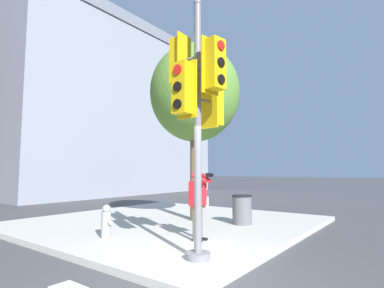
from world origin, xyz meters
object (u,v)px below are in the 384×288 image
(person_photographer, at_px, (199,198))
(street_tree, at_px, (195,94))
(traffic_signal_pole, at_px, (198,97))
(trash_bin, at_px, (242,210))
(fire_hydrant, at_px, (106,222))

(person_photographer, height_order, street_tree, street_tree)
(traffic_signal_pole, relative_size, street_tree, 0.84)
(traffic_signal_pole, distance_m, trash_bin, 4.50)
(person_photographer, bearing_deg, traffic_signal_pole, -144.80)
(street_tree, bearing_deg, person_photographer, -141.84)
(traffic_signal_pole, relative_size, person_photographer, 3.03)
(fire_hydrant, bearing_deg, street_tree, -2.62)
(street_tree, bearing_deg, traffic_signal_pole, -142.88)
(traffic_signal_pole, relative_size, trash_bin, 5.71)
(trash_bin, bearing_deg, person_photographer, -176.15)
(traffic_signal_pole, bearing_deg, trash_bin, 15.69)
(traffic_signal_pole, xyz_separation_m, trash_bin, (3.61, 1.01, -2.49))
(traffic_signal_pole, xyz_separation_m, person_photographer, (1.21, 0.85, -1.97))
(fire_hydrant, height_order, trash_bin, trash_bin)
(traffic_signal_pole, bearing_deg, street_tree, 37.12)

